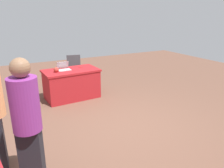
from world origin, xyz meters
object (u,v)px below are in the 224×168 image
Objects in this scene: table_foreground at (72,84)px; yarn_ball at (56,70)px; laptop_silver at (64,68)px; scissors_red at (81,67)px; chair_tucked_left at (74,67)px; person_presenter at (27,120)px.

yarn_ball reaches higher than table_foreground.
scissors_red is at bearing -173.43° from laptop_silver.
scissors_red is (-0.32, -0.13, 0.39)m from table_foreground.
laptop_silver is 1.78× the size of scissors_red.
scissors_red is at bearing -164.28° from yarn_ball.
laptop_silver reaches higher than chair_tucked_left.
chair_tucked_left is at bearing -119.43° from laptop_silver.
scissors_red is (-1.77, -2.99, -0.19)m from person_presenter.
laptop_silver is (0.16, -0.07, 0.43)m from table_foreground.
person_presenter is at bearing 66.04° from laptop_silver.
chair_tucked_left is 1.55m from yarn_ball.
laptop_silver reaches higher than table_foreground.
chair_tucked_left is 4.50m from person_presenter.
person_presenter is (1.45, 2.86, 0.58)m from table_foreground.
chair_tucked_left reaches higher than table_foreground.
laptop_silver is 0.28m from yarn_ball.
table_foreground is at bearing -97.87° from chair_tucked_left.
table_foreground is 1.28m from chair_tucked_left.
table_foreground is 0.46m from laptop_silver.
table_foreground is at bearing 86.69° from person_presenter.
table_foreground is 4.52× the size of laptop_silver.
person_presenter is 3.21m from laptop_silver.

